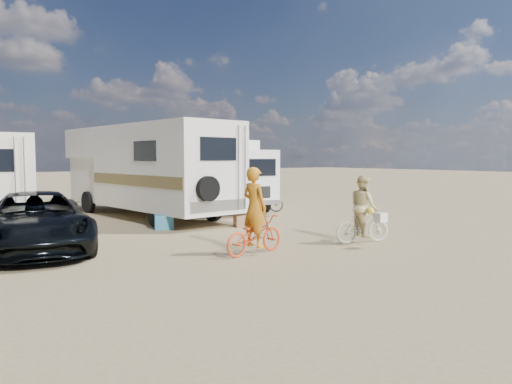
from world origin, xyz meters
TOP-DOWN VIEW (x-y plane):
  - ground at (0.00, 0.00)m, footprint 140.00×140.00m
  - rv_main at (0.24, 6.59)m, footprint 3.67×9.58m
  - box_truck at (4.06, 7.12)m, footprint 3.26×6.62m
  - dark_suv at (-4.69, 1.60)m, footprint 3.18×5.56m
  - bike_man at (-0.49, -1.90)m, footprint 1.86×0.92m
  - bike_woman at (2.80, -2.34)m, footprint 1.66×0.88m
  - rider_man at (-0.49, -1.90)m, footprint 0.57×0.77m
  - rider_woman at (2.80, -2.34)m, footprint 0.83×0.96m
  - bike_parked at (4.98, 5.35)m, footprint 1.73×1.68m
  - cooler at (-0.58, 3.11)m, footprint 0.69×0.60m
  - crate at (1.81, 2.16)m, footprint 0.58×0.58m

SIDE VIEW (x-z plane):
  - ground at x=0.00m, z-range 0.00..0.00m
  - crate at x=1.81m, z-range 0.00..0.37m
  - cooler at x=-0.58m, z-range 0.00..0.47m
  - bike_man at x=-0.49m, z-range 0.00..0.93m
  - bike_parked at x=4.98m, z-range 0.00..0.94m
  - bike_woman at x=2.80m, z-range 0.00..0.96m
  - dark_suv at x=-4.69m, z-range 0.00..1.46m
  - rider_woman at x=2.80m, z-range 0.00..1.67m
  - rider_man at x=-0.49m, z-range 0.00..1.92m
  - box_truck at x=4.06m, z-range 0.00..3.06m
  - rv_main at x=0.24m, z-range 0.00..3.53m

